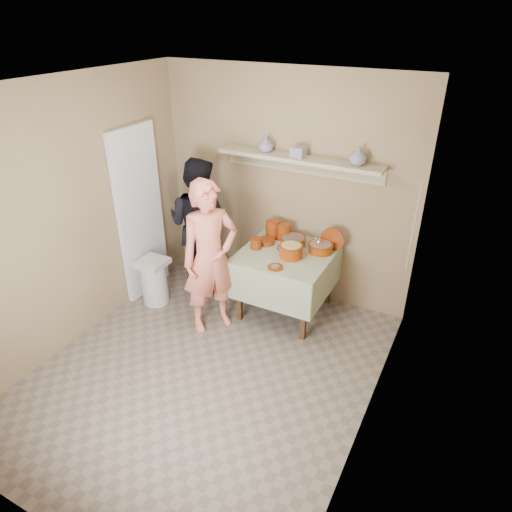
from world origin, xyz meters
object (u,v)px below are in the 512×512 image
Objects in this scene: person_cook at (210,258)px; serving_table at (286,262)px; trash_bin at (154,281)px; person_helper at (199,224)px; cazuela_rice at (291,250)px.

person_cook reaches higher than serving_table.
person_helper is at bearing 68.81° from trash_bin.
cazuela_rice is 0.59× the size of trash_bin.
trash_bin is (-1.51, -0.47, -0.56)m from cazuela_rice.
person_cook is 5.07× the size of cazuela_rice.
serving_table is at bearing 172.78° from person_helper.
person_cook is 0.85m from cazuela_rice.
trash_bin is (-0.24, -0.62, -0.53)m from person_helper.
person_helper reaches higher than serving_table.
serving_table is 1.57m from trash_bin.
trash_bin is at bearing -159.38° from serving_table.
serving_table reaches higher than trash_bin.
cazuela_rice reaches higher than serving_table.
person_helper is at bearing 175.95° from serving_table.
person_cook is at bearing -4.08° from trash_bin.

